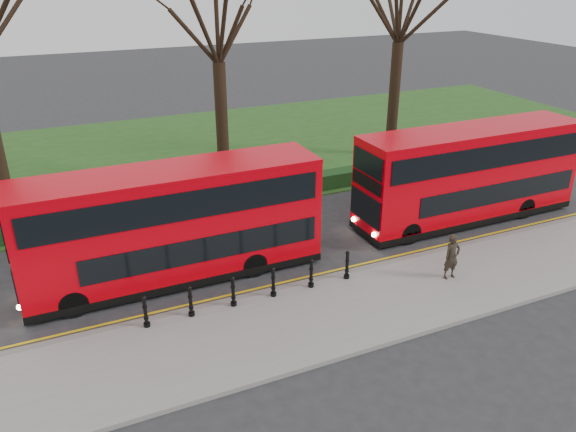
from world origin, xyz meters
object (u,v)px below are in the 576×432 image
bus_lead (174,225)px  bus_rear (469,175)px  pedestrian (452,257)px  bollard_row (253,287)px

bus_lead → bus_rear: 12.46m
bus_rear → bus_lead: bearing=179.2°
bus_rear → pedestrian: bus_rear is taller
bollard_row → bus_lead: (-1.79, 2.69, 1.37)m
bus_lead → pedestrian: size_ratio=6.19×
bus_rear → pedestrian: (-3.96, -3.95, -1.05)m
bollard_row → bus_rear: (10.67, 2.52, 1.36)m
bus_rear → pedestrian: bearing=-135.1°
bollard_row → bus_lead: size_ratio=0.70×
bollard_row → pedestrian: size_ratio=4.31×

